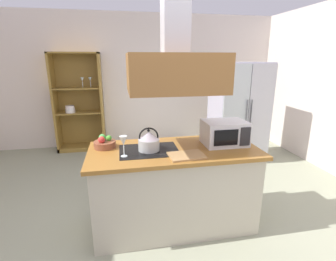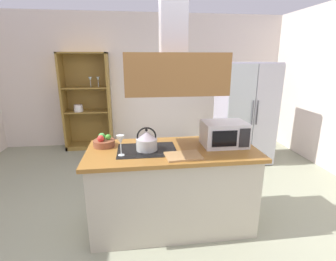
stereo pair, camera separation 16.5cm
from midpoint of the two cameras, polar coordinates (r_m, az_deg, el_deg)
ground_plane at (r=3.03m, az=-0.58°, el=-20.51°), size 7.80×7.80×0.00m
wall_back at (r=5.44m, az=-4.46°, el=11.23°), size 6.00×0.12×2.70m
kitchen_island at (r=2.79m, az=2.68°, el=-12.86°), size 1.77×0.81×0.90m
range_hood at (r=2.45m, az=3.10°, el=15.53°), size 0.90×0.70×1.20m
refrigerator at (r=4.67m, az=18.07°, el=3.83°), size 0.90×0.78×1.75m
dish_cabinet at (r=5.36m, az=-17.13°, el=5.23°), size 0.93×0.40×1.93m
kettle at (r=2.54m, az=-3.06°, el=-2.35°), size 0.22×0.22×0.24m
cutting_board at (r=2.41m, az=5.48°, el=-5.82°), size 0.36×0.27×0.02m
microwave at (r=2.76m, az=14.40°, el=-0.73°), size 0.46×0.35×0.26m
wine_glass_on_counter at (r=2.41m, az=-8.90°, el=-2.33°), size 0.08×0.08×0.21m
fruit_bowl at (r=2.73m, az=-12.79°, el=-2.58°), size 0.23×0.23×0.14m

